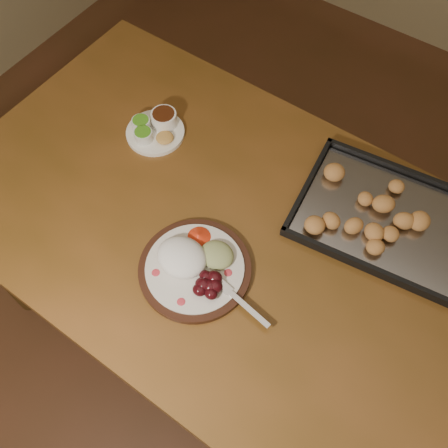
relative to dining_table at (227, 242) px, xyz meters
The scene contains 5 objects.
ground 0.71m from the dining_table, 13.82° to the right, with size 4.00×4.00×0.00m, color brown.
dining_table is the anchor object (origin of this frame).
dinner_plate 0.19m from the dining_table, 88.15° to the right, with size 0.36×0.27×0.06m.
condiment_saucer 0.38m from the dining_table, 158.43° to the left, with size 0.17×0.17×0.06m.
baking_tray 0.42m from the dining_table, 36.41° to the left, with size 0.49×0.39×0.05m.
Camera 1 is at (0.08, -0.47, 1.85)m, focal length 40.00 mm.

